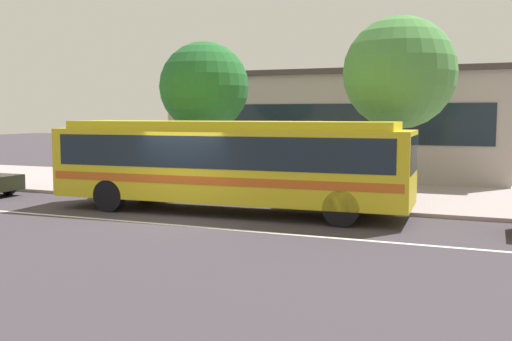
{
  "coord_description": "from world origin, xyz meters",
  "views": [
    {
      "loc": [
        8.33,
        -14.57,
        3.01
      ],
      "look_at": [
        1.65,
        1.94,
        1.3
      ],
      "focal_mm": 41.15,
      "sensor_mm": 36.0,
      "label": 1
    }
  ],
  "objects_px": {
    "transit_bus": "(228,160)",
    "street_tree_near_stop": "(204,87)",
    "pedestrian_walking_along_curb": "(363,174)",
    "bus_stop_sign": "(363,157)",
    "pedestrian_waiting_near_sign": "(284,171)",
    "pedestrian_standing_by_tree": "(198,169)",
    "street_tree_mid_block": "(400,73)"
  },
  "relations": [
    {
      "from": "transit_bus",
      "to": "street_tree_near_stop",
      "type": "distance_m",
      "value": 5.34
    },
    {
      "from": "transit_bus",
      "to": "pedestrian_standing_by_tree",
      "type": "xyz_separation_m",
      "value": [
        -2.11,
        2.04,
        -0.55
      ]
    },
    {
      "from": "bus_stop_sign",
      "to": "street_tree_near_stop",
      "type": "distance_m",
      "value": 7.16
    },
    {
      "from": "transit_bus",
      "to": "bus_stop_sign",
      "type": "xyz_separation_m",
      "value": [
        3.72,
        2.03,
        0.03
      ]
    },
    {
      "from": "pedestrian_waiting_near_sign",
      "to": "pedestrian_standing_by_tree",
      "type": "xyz_separation_m",
      "value": [
        -2.95,
        -0.72,
        0.01
      ]
    },
    {
      "from": "pedestrian_standing_by_tree",
      "to": "bus_stop_sign",
      "type": "height_order",
      "value": "bus_stop_sign"
    },
    {
      "from": "pedestrian_waiting_near_sign",
      "to": "pedestrian_walking_along_curb",
      "type": "bearing_deg",
      "value": -10.39
    },
    {
      "from": "transit_bus",
      "to": "street_tree_mid_block",
      "type": "xyz_separation_m",
      "value": [
        4.53,
        3.68,
        2.73
      ]
    },
    {
      "from": "pedestrian_walking_along_curb",
      "to": "bus_stop_sign",
      "type": "distance_m",
      "value": 0.58
    },
    {
      "from": "transit_bus",
      "to": "pedestrian_waiting_near_sign",
      "type": "relative_size",
      "value": 6.86
    },
    {
      "from": "street_tree_mid_block",
      "to": "street_tree_near_stop",
      "type": "bearing_deg",
      "value": 178.45
    },
    {
      "from": "street_tree_mid_block",
      "to": "pedestrian_waiting_near_sign",
      "type": "bearing_deg",
      "value": -165.98
    },
    {
      "from": "pedestrian_standing_by_tree",
      "to": "street_tree_mid_block",
      "type": "relative_size",
      "value": 0.27
    },
    {
      "from": "street_tree_near_stop",
      "to": "pedestrian_standing_by_tree",
      "type": "bearing_deg",
      "value": -70.0
    },
    {
      "from": "pedestrian_walking_along_curb",
      "to": "street_tree_near_stop",
      "type": "xyz_separation_m",
      "value": [
        -6.44,
        1.64,
        2.9
      ]
    },
    {
      "from": "pedestrian_walking_along_curb",
      "to": "street_tree_mid_block",
      "type": "xyz_separation_m",
      "value": [
        0.87,
        1.44,
        3.23
      ]
    },
    {
      "from": "pedestrian_standing_by_tree",
      "to": "street_tree_near_stop",
      "type": "relative_size",
      "value": 0.29
    },
    {
      "from": "bus_stop_sign",
      "to": "transit_bus",
      "type": "bearing_deg",
      "value": -151.4
    },
    {
      "from": "transit_bus",
      "to": "street_tree_near_stop",
      "type": "bearing_deg",
      "value": 125.63
    },
    {
      "from": "pedestrian_standing_by_tree",
      "to": "pedestrian_walking_along_curb",
      "type": "bearing_deg",
      "value": 2.03
    },
    {
      "from": "transit_bus",
      "to": "pedestrian_standing_by_tree",
      "type": "height_order",
      "value": "transit_bus"
    },
    {
      "from": "street_tree_near_stop",
      "to": "street_tree_mid_block",
      "type": "bearing_deg",
      "value": -1.55
    },
    {
      "from": "transit_bus",
      "to": "pedestrian_waiting_near_sign",
      "type": "bearing_deg",
      "value": 73.1
    },
    {
      "from": "street_tree_mid_block",
      "to": "bus_stop_sign",
      "type": "bearing_deg",
      "value": -116.04
    },
    {
      "from": "bus_stop_sign",
      "to": "street_tree_mid_block",
      "type": "xyz_separation_m",
      "value": [
        0.81,
        1.65,
        2.69
      ]
    },
    {
      "from": "pedestrian_waiting_near_sign",
      "to": "street_tree_near_stop",
      "type": "height_order",
      "value": "street_tree_near_stop"
    },
    {
      "from": "pedestrian_standing_by_tree",
      "to": "street_tree_mid_block",
      "type": "distance_m",
      "value": 7.59
    },
    {
      "from": "transit_bus",
      "to": "bus_stop_sign",
      "type": "relative_size",
      "value": 4.62
    },
    {
      "from": "pedestrian_waiting_near_sign",
      "to": "transit_bus",
      "type": "bearing_deg",
      "value": -106.9
    },
    {
      "from": "bus_stop_sign",
      "to": "street_tree_near_stop",
      "type": "bearing_deg",
      "value": 164.11
    },
    {
      "from": "transit_bus",
      "to": "pedestrian_walking_along_curb",
      "type": "distance_m",
      "value": 4.32
    },
    {
      "from": "pedestrian_standing_by_tree",
      "to": "street_tree_near_stop",
      "type": "distance_m",
      "value": 3.54
    }
  ]
}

